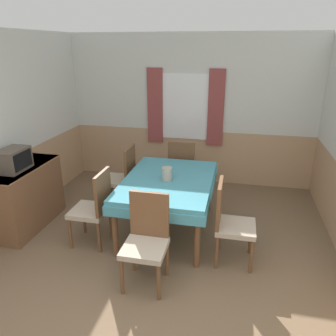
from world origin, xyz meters
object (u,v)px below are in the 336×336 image
object	(u,v)px
dining_table	(168,186)
vase	(167,174)
chair_head_near	(147,238)
tv	(13,160)
chair_left_far	(123,176)
sideboard	(27,196)
chair_right_near	(230,220)
chair_head_window	(182,168)
chair_left_near	(95,206)

from	to	relation	value
dining_table	vase	size ratio (longest dim) A/B	9.52
chair_head_near	tv	bearing A→B (deg)	-17.99
chair_head_near	tv	size ratio (longest dim) A/B	2.33
chair_left_far	sideboard	distance (m)	1.37
chair_right_near	chair_head_window	xyz separation A→B (m)	(-0.82, 1.56, 0.00)
chair_head_window	tv	distance (m)	2.48
chair_left_near	chair_right_near	bearing A→B (deg)	-90.00
sideboard	vase	bearing A→B (deg)	7.75
chair_right_near	chair_head_window	size ratio (longest dim) A/B	1.00
dining_table	vase	distance (m)	0.19
chair_left_near	tv	world-z (taller)	tv
sideboard	tv	bearing A→B (deg)	-95.26
tv	vase	bearing A→B (deg)	11.33
chair_head_near	tv	xyz separation A→B (m)	(-1.93, 0.63, 0.49)
tv	vase	size ratio (longest dim) A/B	2.49
chair_head_near	vase	distance (m)	1.06
sideboard	vase	xyz separation A→B (m)	(1.91, 0.26, 0.40)
chair_head_window	chair_left_near	bearing A→B (deg)	-117.83
chair_left_far	chair_head_window	distance (m)	0.99
chair_head_window	sideboard	distance (m)	2.35
chair_head_near	chair_left_far	xyz separation A→B (m)	(-0.82, 1.56, 0.00)
chair_left_far	sideboard	xyz separation A→B (m)	(-1.10, -0.81, -0.08)
chair_head_window	chair_head_near	bearing A→B (deg)	-90.00
chair_right_near	chair_left_near	distance (m)	1.65
chair_right_near	vase	world-z (taller)	chair_right_near
tv	chair_left_far	bearing A→B (deg)	40.07
dining_table	tv	world-z (taller)	tv
vase	chair_left_near	bearing A→B (deg)	-150.09
chair_head_window	chair_right_near	bearing A→B (deg)	-62.17
sideboard	tv	world-z (taller)	tv
chair_left_far	vase	bearing A→B (deg)	-124.03
chair_right_near	chair_head_near	size ratio (longest dim) A/B	1.00
dining_table	chair_head_near	bearing A→B (deg)	-90.00
chair_left_far	vase	distance (m)	1.03
sideboard	chair_right_near	bearing A→B (deg)	-4.31
tv	chair_right_near	bearing A→B (deg)	-1.71
chair_left_near	dining_table	bearing A→B (deg)	-58.36
chair_head_near	chair_head_window	distance (m)	2.11
chair_head_near	chair_right_near	bearing A→B (deg)	-146.48
dining_table	chair_head_near	size ratio (longest dim) A/B	1.64
tv	chair_head_window	bearing A→B (deg)	37.42
chair_left_far	chair_head_window	xyz separation A→B (m)	(0.82, 0.55, 0.00)
dining_table	chair_left_near	world-z (taller)	chair_left_near
vase	tv	bearing A→B (deg)	-168.67
chair_right_near	tv	world-z (taller)	tv
chair_right_near	chair_left_far	bearing A→B (deg)	-121.64
vase	chair_left_far	bearing A→B (deg)	145.97
chair_right_near	tv	size ratio (longest dim) A/B	2.33
chair_head_window	vase	bearing A→B (deg)	-90.64
dining_table	sideboard	world-z (taller)	sideboard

